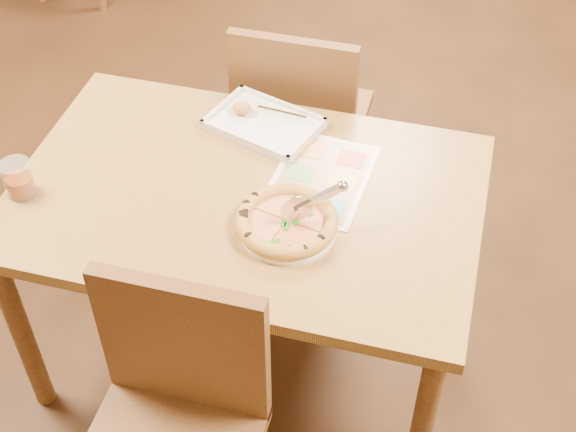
% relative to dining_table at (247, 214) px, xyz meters
% --- Properties ---
extents(dining_table, '(1.30, 0.85, 0.72)m').
position_rel_dining_table_xyz_m(dining_table, '(0.00, 0.00, 0.00)').
color(dining_table, olive).
rests_on(dining_table, ground).
extents(chair_near, '(0.42, 0.42, 0.47)m').
position_rel_dining_table_xyz_m(chair_near, '(0.00, -0.60, -0.07)').
color(chair_near, brown).
rests_on(chair_near, ground).
extents(chair_far, '(0.42, 0.42, 0.47)m').
position_rel_dining_table_xyz_m(chair_far, '(-0.00, 0.60, -0.07)').
color(chair_far, brown).
rests_on(chair_far, ground).
extents(plate, '(0.31, 0.31, 0.01)m').
position_rel_dining_table_xyz_m(plate, '(0.15, -0.11, 0.09)').
color(plate, white).
rests_on(plate, dining_table).
extents(pizza, '(0.27, 0.27, 0.04)m').
position_rel_dining_table_xyz_m(pizza, '(0.15, -0.11, 0.11)').
color(pizza, gold).
rests_on(pizza, plate).
extents(pizza_cutter, '(0.15, 0.10, 0.10)m').
position_rel_dining_table_xyz_m(pizza_cutter, '(0.21, -0.08, 0.18)').
color(pizza_cutter, silver).
rests_on(pizza_cutter, pizza).
extents(appetizer_tray, '(0.37, 0.31, 0.06)m').
position_rel_dining_table_xyz_m(appetizer_tray, '(-0.04, 0.29, 0.10)').
color(appetizer_tray, silver).
rests_on(appetizer_tray, dining_table).
extents(glass_tumbler, '(0.08, 0.08, 0.11)m').
position_rel_dining_table_xyz_m(glass_tumbler, '(-0.60, -0.16, 0.13)').
color(glass_tumbler, '#772E09').
rests_on(glass_tumbler, dining_table).
extents(menu, '(0.29, 0.38, 0.00)m').
position_rel_dining_table_xyz_m(menu, '(0.19, 0.11, 0.09)').
color(menu, white).
rests_on(menu, dining_table).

